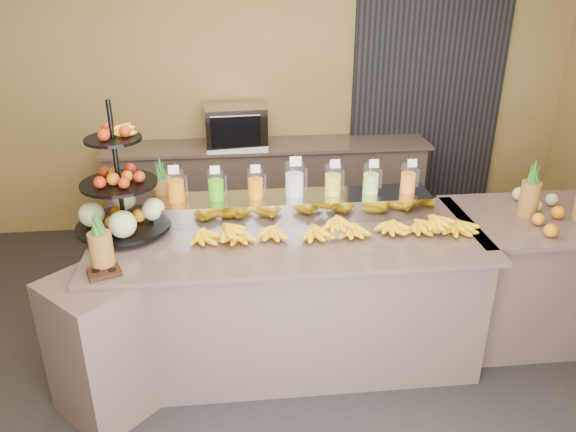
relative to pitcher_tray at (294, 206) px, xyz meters
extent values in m
plane|color=black|center=(-0.06, -0.58, -1.01)|extent=(6.00, 6.00, 0.00)
cube|color=olive|center=(-0.06, 1.93, 0.39)|extent=(6.00, 0.02, 2.80)
cube|color=black|center=(1.54, 1.88, 0.19)|extent=(1.50, 0.06, 2.20)
cube|color=#866961|center=(-0.06, -0.28, -0.56)|extent=(2.40, 0.90, 0.90)
cube|color=#866961|center=(-0.06, -0.28, -0.09)|extent=(2.50, 1.00, 0.03)
cube|color=#866961|center=(-1.21, -0.68, -0.56)|extent=(0.71, 0.71, 0.90)
cube|color=#866961|center=(1.64, -0.18, -0.56)|extent=(1.00, 0.80, 0.90)
cube|color=#866961|center=(1.64, -0.18, -0.09)|extent=(1.08, 0.88, 0.03)
cube|color=#866961|center=(-0.06, 1.67, -0.56)|extent=(3.00, 0.50, 0.90)
cube|color=#866961|center=(-0.06, 1.67, -0.09)|extent=(3.10, 0.55, 0.03)
cube|color=gray|center=(0.00, 0.00, 0.00)|extent=(1.85, 0.30, 0.15)
cylinder|color=silver|center=(-0.78, 0.00, 0.18)|extent=(0.11, 0.11, 0.21)
cylinder|color=#D46605|center=(-0.78, 0.00, 0.15)|extent=(0.11, 0.11, 0.14)
cylinder|color=gray|center=(-0.79, 0.01, 0.23)|extent=(0.01, 0.01, 0.25)
cube|color=white|center=(-0.78, -0.05, 0.31)|extent=(0.07, 0.02, 0.06)
cylinder|color=silver|center=(-0.52, 0.00, 0.17)|extent=(0.11, 0.11, 0.20)
cylinder|color=#39B405|center=(-0.52, 0.00, 0.14)|extent=(0.10, 0.10, 0.13)
cylinder|color=gray|center=(-0.53, 0.01, 0.22)|extent=(0.01, 0.01, 0.23)
cube|color=white|center=(-0.52, -0.05, 0.30)|extent=(0.06, 0.02, 0.05)
cylinder|color=silver|center=(-0.26, 0.00, 0.17)|extent=(0.11, 0.11, 0.20)
cylinder|color=orange|center=(-0.26, 0.00, 0.14)|extent=(0.10, 0.10, 0.13)
cylinder|color=gray|center=(-0.27, 0.01, 0.22)|extent=(0.01, 0.01, 0.23)
cube|color=white|center=(-0.26, -0.05, 0.30)|extent=(0.06, 0.02, 0.05)
cylinder|color=silver|center=(0.00, 0.00, 0.19)|extent=(0.13, 0.13, 0.23)
cylinder|color=silver|center=(0.00, 0.00, 0.15)|extent=(0.12, 0.12, 0.16)
cylinder|color=gray|center=(-0.02, 0.01, 0.25)|extent=(0.01, 0.01, 0.28)
cube|color=white|center=(0.00, -0.06, 0.34)|extent=(0.07, 0.02, 0.06)
cylinder|color=silver|center=(0.26, 0.00, 0.18)|extent=(0.11, 0.11, 0.21)
cylinder|color=yellow|center=(0.26, 0.00, 0.15)|extent=(0.11, 0.11, 0.14)
cylinder|color=gray|center=(0.25, 0.01, 0.23)|extent=(0.01, 0.01, 0.25)
cube|color=white|center=(0.26, -0.05, 0.31)|extent=(0.07, 0.02, 0.06)
cylinder|color=silver|center=(0.52, 0.00, 0.18)|extent=(0.11, 0.11, 0.20)
cylinder|color=#A2E055|center=(0.52, 0.00, 0.14)|extent=(0.10, 0.10, 0.14)
cylinder|color=gray|center=(0.51, 0.01, 0.22)|extent=(0.01, 0.01, 0.24)
cube|color=white|center=(0.52, -0.05, 0.30)|extent=(0.06, 0.02, 0.06)
cylinder|color=silver|center=(0.78, 0.00, 0.17)|extent=(0.11, 0.11, 0.20)
cylinder|color=orange|center=(0.78, 0.00, 0.14)|extent=(0.10, 0.10, 0.13)
cylinder|color=gray|center=(0.77, 0.01, 0.22)|extent=(0.01, 0.01, 0.23)
cube|color=white|center=(0.78, -0.05, 0.30)|extent=(0.06, 0.02, 0.05)
ellipsoid|color=yellow|center=(-0.61, -0.30, -0.03)|extent=(0.23, 0.17, 0.09)
ellipsoid|color=yellow|center=(-0.38, -0.30, -0.03)|extent=(0.23, 0.17, 0.09)
ellipsoid|color=yellow|center=(-0.14, -0.30, -0.03)|extent=(0.23, 0.17, 0.09)
ellipsoid|color=yellow|center=(0.10, -0.30, -0.03)|extent=(0.23, 0.17, 0.09)
ellipsoid|color=yellow|center=(0.33, -0.30, -0.03)|extent=(0.23, 0.17, 0.09)
ellipsoid|color=yellow|center=(0.57, -0.30, -0.03)|extent=(0.23, 0.17, 0.09)
ellipsoid|color=yellow|center=(0.81, -0.30, -0.03)|extent=(0.23, 0.17, 0.09)
ellipsoid|color=yellow|center=(1.05, -0.30, -0.03)|extent=(0.23, 0.17, 0.09)
ellipsoid|color=yellow|center=(-0.45, -0.30, 0.04)|extent=(0.19, 0.15, 0.09)
ellipsoid|color=yellow|center=(0.22, -0.30, 0.04)|extent=(0.19, 0.15, 0.09)
ellipsoid|color=yellow|center=(0.88, -0.30, 0.04)|extent=(0.19, 0.15, 0.09)
cylinder|color=black|center=(-1.11, -0.12, 0.35)|extent=(0.03, 0.03, 0.86)
cylinder|color=black|center=(-1.11, -0.12, -0.03)|extent=(0.65, 0.65, 0.02)
cylinder|color=black|center=(-1.11, -0.12, 0.26)|extent=(0.51, 0.51, 0.02)
cylinder|color=black|center=(-1.11, -0.12, 0.54)|extent=(0.37, 0.37, 0.02)
sphere|color=#C1C688|center=(-0.92, -0.12, 0.06)|extent=(0.16, 0.16, 0.16)
sphere|color=maroon|center=(-0.98, -0.12, 0.31)|extent=(0.08, 0.08, 0.08)
sphere|color=orange|center=(-1.21, -0.12, 0.03)|extent=(0.09, 0.09, 0.09)
cube|color=black|center=(-1.14, -0.66, -0.06)|extent=(0.21, 0.18, 0.03)
cylinder|color=brown|center=(-1.16, -0.59, 0.04)|extent=(0.13, 0.13, 0.22)
cone|color=#1C531B|center=(-1.16, -0.59, 0.23)|extent=(0.07, 0.07, 0.16)
cylinder|color=brown|center=(-0.89, 0.17, 0.05)|extent=(0.13, 0.13, 0.25)
cone|color=#1C531B|center=(-0.89, 0.17, 0.25)|extent=(0.07, 0.07, 0.16)
cylinder|color=brown|center=(1.59, -0.15, 0.05)|extent=(0.13, 0.13, 0.24)
ellipsoid|color=orange|center=(1.74, -0.40, -0.03)|extent=(0.37, 0.24, 0.09)
cube|color=gray|center=(-0.36, 1.67, 0.11)|extent=(0.59, 0.43, 0.37)
camera|label=1|loc=(-0.41, -3.46, 1.53)|focal=35.00mm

